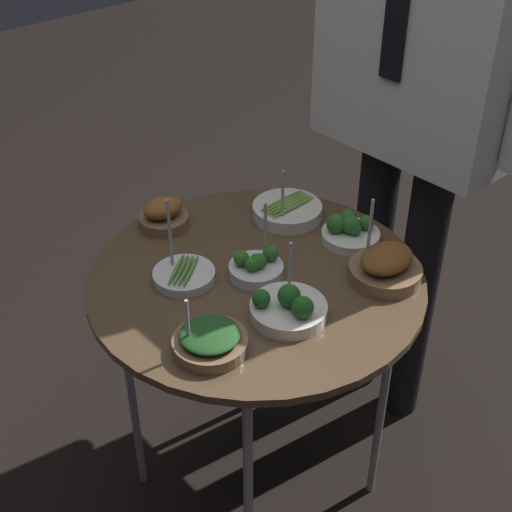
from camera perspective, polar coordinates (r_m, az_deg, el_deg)
name	(u,v)px	position (r m, az deg, el deg)	size (l,w,h in m)	color
ground_plane	(256,484)	(2.00, 0.00, -17.74)	(8.00, 8.00, 0.00)	black
serving_cart	(256,292)	(1.53, 0.00, -2.93)	(0.71, 0.71, 0.70)	brown
bowl_broccoli_center	(256,267)	(1.49, 0.03, -0.85)	(0.12, 0.12, 0.16)	silver
bowl_roast_front_right	(164,215)	(1.66, -7.41, 3.27)	(0.11, 0.11, 0.07)	brown
bowl_roast_back_left	(386,266)	(1.50, 10.33, -0.83)	(0.15, 0.15, 0.18)	brown
bowl_spinach_front_center	(210,341)	(1.31, -3.71, -6.77)	(0.14, 0.14, 0.12)	brown
bowl_broccoli_mid_left	(288,308)	(1.38, 2.60, -4.15)	(0.15, 0.15, 0.14)	silver
bowl_asparagus_far_rim	(287,210)	(1.69, 2.51, 3.66)	(0.16, 0.16, 0.15)	silver
bowl_asparagus_mid_right	(184,274)	(1.49, -5.81, -1.46)	(0.13, 0.13, 0.18)	silver
bowl_broccoli_back_right	(350,231)	(1.61, 7.51, 2.02)	(0.13, 0.13, 0.07)	white
waiter_figure	(424,52)	(1.68, 13.32, 15.63)	(0.62, 0.23, 1.67)	black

